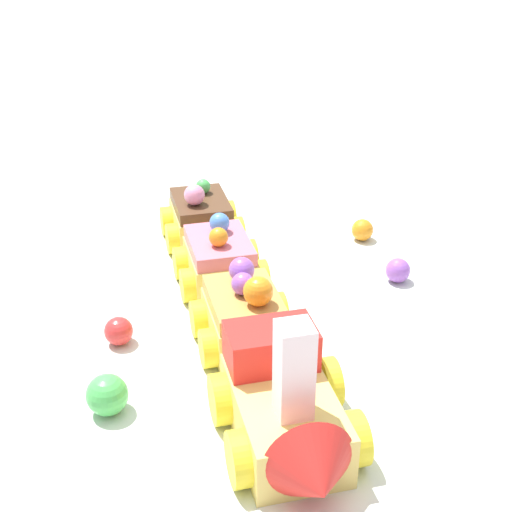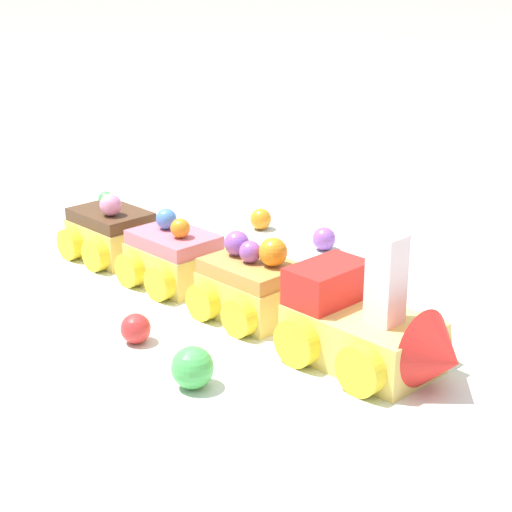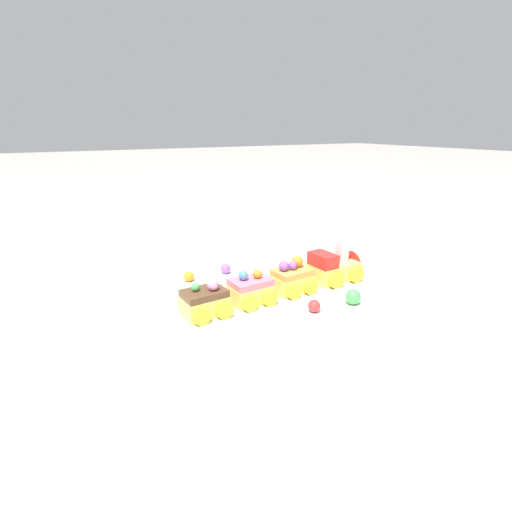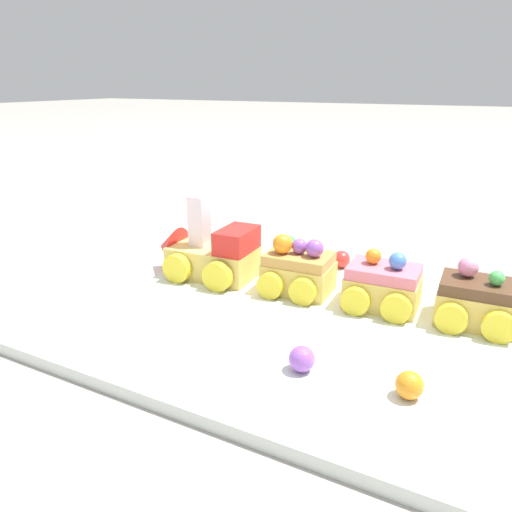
{
  "view_description": "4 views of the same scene",
  "coord_description": "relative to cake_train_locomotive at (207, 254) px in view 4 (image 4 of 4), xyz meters",
  "views": [
    {
      "loc": [
        0.46,
        -0.12,
        0.32
      ],
      "look_at": [
        -0.03,
        -0.02,
        0.06
      ],
      "focal_mm": 50.0,
      "sensor_mm": 36.0,
      "label": 1
    },
    {
      "loc": [
        0.48,
        -0.44,
        0.28
      ],
      "look_at": [
        0.01,
        -0.03,
        0.05
      ],
      "focal_mm": 60.0,
      "sensor_mm": 36.0,
      "label": 2
    },
    {
      "loc": [
        -0.39,
        -0.62,
        0.32
      ],
      "look_at": [
        -0.03,
        0.02,
        0.07
      ],
      "focal_mm": 28.0,
      "sensor_mm": 36.0,
      "label": 3
    },
    {
      "loc": [
        -0.18,
        0.43,
        0.24
      ],
      "look_at": [
        0.04,
        0.01,
        0.07
      ],
      "focal_mm": 35.0,
      "sensor_mm": 36.0,
      "label": 4
    }
  ],
  "objects": [
    {
      "name": "gumball_orange",
      "position": [
        -0.27,
        0.14,
        -0.02
      ],
      "size": [
        0.02,
        0.02,
        0.02
      ],
      "primitive_type": "sphere",
      "color": "orange",
      "rests_on": "display_board"
    },
    {
      "name": "gumball_purple",
      "position": [
        -0.19,
        0.14,
        -0.02
      ],
      "size": [
        0.02,
        0.02,
        0.02
      ],
      "primitive_type": "sphere",
      "color": "#9956C6",
      "rests_on": "display_board"
    },
    {
      "name": "ground_plane",
      "position": [
        -0.14,
        0.04,
        -0.04
      ],
      "size": [
        10.0,
        10.0,
        0.0
      ],
      "primitive_type": "plane",
      "color": "gray"
    },
    {
      "name": "cake_train_locomotive",
      "position": [
        0.0,
        0.0,
        0.0
      ],
      "size": [
        0.13,
        0.09,
        0.1
      ],
      "rotation": [
        0.0,
        0.0,
        0.05
      ],
      "color": "#EACC66",
      "rests_on": "display_board"
    },
    {
      "name": "gumball_green",
      "position": [
        -0.06,
        -0.11,
        -0.01
      ],
      "size": [
        0.03,
        0.03,
        0.03
      ],
      "primitive_type": "sphere",
      "color": "#4CBC56",
      "rests_on": "display_board"
    },
    {
      "name": "gumball_red",
      "position": [
        -0.14,
        -0.1,
        -0.02
      ],
      "size": [
        0.02,
        0.02,
        0.02
      ],
      "primitive_type": "sphere",
      "color": "red",
      "rests_on": "display_board"
    },
    {
      "name": "display_board",
      "position": [
        -0.14,
        0.04,
        -0.03
      ],
      "size": [
        0.8,
        0.39,
        0.01
      ],
      "primitive_type": "cube",
      "color": "silver",
      "rests_on": "ground_plane"
    },
    {
      "name": "cake_car_caramel",
      "position": [
        -0.12,
        -0.01,
        -0.0
      ],
      "size": [
        0.08,
        0.08,
        0.07
      ],
      "rotation": [
        0.0,
        0.0,
        0.05
      ],
      "color": "#EACC66",
      "rests_on": "display_board"
    },
    {
      "name": "cake_car_chocolate",
      "position": [
        -0.3,
        -0.01,
        -0.0
      ],
      "size": [
        0.08,
        0.08,
        0.06
      ],
      "rotation": [
        0.0,
        0.0,
        0.05
      ],
      "color": "#EACC66",
      "rests_on": "display_board"
    },
    {
      "name": "cake_car_strawberry",
      "position": [
        -0.21,
        -0.01,
        -0.0
      ],
      "size": [
        0.08,
        0.08,
        0.06
      ],
      "rotation": [
        0.0,
        0.0,
        0.05
      ],
      "color": "#EACC66",
      "rests_on": "display_board"
    }
  ]
}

